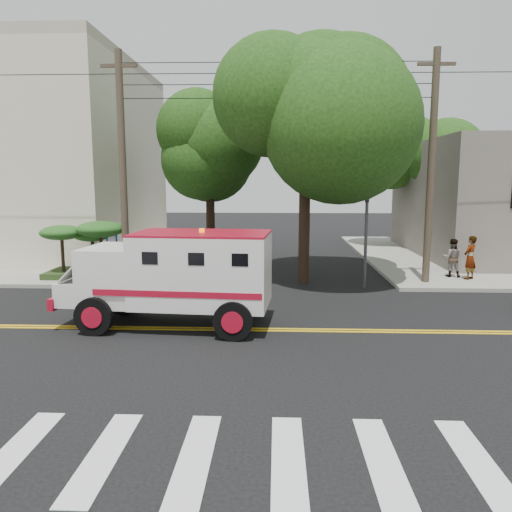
{
  "coord_description": "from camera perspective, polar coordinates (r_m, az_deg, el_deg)",
  "views": [
    {
      "loc": [
        0.41,
        -13.43,
        4.14
      ],
      "look_at": [
        -0.29,
        3.15,
        1.6
      ],
      "focal_mm": 35.0,
      "sensor_mm": 36.0,
      "label": 1
    }
  ],
  "objects": [
    {
      "name": "ground",
      "position": [
        14.06,
        0.65,
        -8.43
      ],
      "size": [
        100.0,
        100.0,
        0.0
      ],
      "primitive_type": "plane",
      "color": "black",
      "rests_on": "ground"
    },
    {
      "name": "pedestrian_a",
      "position": [
        21.88,
        23.27,
        -0.17
      ],
      "size": [
        0.76,
        0.75,
        1.77
      ],
      "primitive_type": "imported",
      "rotation": [
        0.0,
        0.0,
        3.89
      ],
      "color": "gray",
      "rests_on": "sidewalk_ne"
    },
    {
      "name": "utility_pole_right",
      "position": [
        20.5,
        19.38,
        9.22
      ],
      "size": [
        0.28,
        0.28,
        9.0
      ],
      "primitive_type": "cylinder",
      "color": "#382D23",
      "rests_on": "ground"
    },
    {
      "name": "tree_right",
      "position": [
        30.45,
        18.91,
        11.92
      ],
      "size": [
        4.8,
        4.5,
        8.2
      ],
      "color": "black",
      "rests_on": "ground"
    },
    {
      "name": "utility_pole_left",
      "position": [
        20.34,
        -14.98,
        9.43
      ],
      "size": [
        0.28,
        0.28,
        9.0
      ],
      "primitive_type": "cylinder",
      "color": "#382D23",
      "rests_on": "ground"
    },
    {
      "name": "armored_truck",
      "position": [
        14.22,
        -9.15,
        -1.94
      ],
      "size": [
        6.1,
        2.8,
        2.71
      ],
      "rotation": [
        0.0,
        0.0,
        -0.08
      ],
      "color": "silver",
      "rests_on": "ground"
    },
    {
      "name": "pedestrian_b",
      "position": [
        22.18,
        21.49,
        -0.19
      ],
      "size": [
        0.9,
        0.78,
        1.59
      ],
      "primitive_type": "imported",
      "rotation": [
        0.0,
        0.0,
        2.88
      ],
      "color": "gray",
      "rests_on": "sidewalk_ne"
    },
    {
      "name": "palm_planter",
      "position": [
        21.68,
        -18.83,
        1.63
      ],
      "size": [
        3.52,
        2.63,
        2.36
      ],
      "color": "#1E3314",
      "rests_on": "sidewalk_nw"
    },
    {
      "name": "tree_left",
      "position": [
        25.45,
        -4.67,
        12.25
      ],
      "size": [
        4.48,
        4.2,
        7.7
      ],
      "color": "black",
      "rests_on": "ground"
    },
    {
      "name": "accessibility_sign",
      "position": [
        20.87,
        -16.08,
        0.72
      ],
      "size": [
        0.45,
        0.1,
        2.02
      ],
      "color": "#3F3F42",
      "rests_on": "ground"
    },
    {
      "name": "tree_main",
      "position": [
        19.93,
        7.11,
        17.47
      ],
      "size": [
        6.08,
        5.7,
        9.85
      ],
      "color": "black",
      "rests_on": "ground"
    },
    {
      "name": "sidewalk_nw",
      "position": [
        30.58,
        -24.67,
        0.26
      ],
      "size": [
        17.0,
        17.0,
        0.15
      ],
      "primitive_type": "cube",
      "color": "gray",
      "rests_on": "ground"
    },
    {
      "name": "traffic_signal",
      "position": [
        19.42,
        12.47,
        2.84
      ],
      "size": [
        0.15,
        0.18,
        3.6
      ],
      "color": "#3F3F42",
      "rests_on": "ground"
    },
    {
      "name": "building_left",
      "position": [
        32.59,
        -27.21,
        9.53
      ],
      "size": [
        16.0,
        14.0,
        10.0
      ],
      "primitive_type": "cube",
      "color": "beige",
      "rests_on": "sidewalk_nw"
    }
  ]
}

